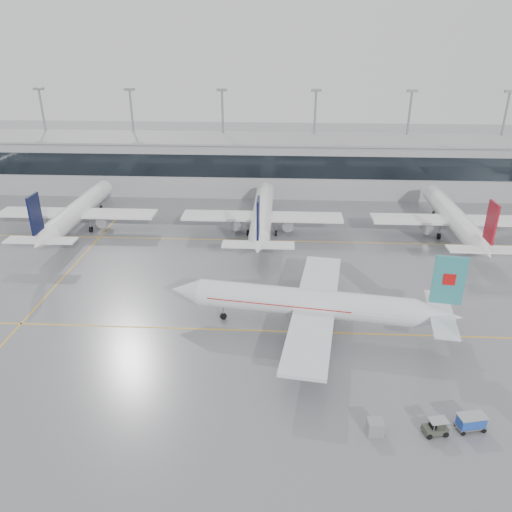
# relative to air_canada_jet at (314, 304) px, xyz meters

# --- Properties ---
(ground) EXTENTS (320.00, 320.00, 0.00)m
(ground) POSITION_rel_air_canada_jet_xyz_m (-7.80, -0.82, -3.65)
(ground) COLOR slate
(ground) RESTS_ON ground
(taxi_line_main) EXTENTS (120.00, 0.25, 0.01)m
(taxi_line_main) POSITION_rel_air_canada_jet_xyz_m (-7.80, -0.82, -3.65)
(taxi_line_main) COLOR gold
(taxi_line_main) RESTS_ON ground
(taxi_line_north) EXTENTS (120.00, 0.25, 0.01)m
(taxi_line_north) POSITION_rel_air_canada_jet_xyz_m (-7.80, 29.18, -3.65)
(taxi_line_north) COLOR gold
(taxi_line_north) RESTS_ON ground
(taxi_line_cross) EXTENTS (0.25, 60.00, 0.01)m
(taxi_line_cross) POSITION_rel_air_canada_jet_xyz_m (-37.80, 14.18, -3.65)
(taxi_line_cross) COLOR gold
(taxi_line_cross) RESTS_ON ground
(terminal) EXTENTS (180.00, 15.00, 12.00)m
(terminal) POSITION_rel_air_canada_jet_xyz_m (-7.80, 61.18, 2.35)
(terminal) COLOR #939397
(terminal) RESTS_ON ground
(terminal_glass) EXTENTS (180.00, 0.20, 5.00)m
(terminal_glass) POSITION_rel_air_canada_jet_xyz_m (-7.80, 53.63, 3.85)
(terminal_glass) COLOR black
(terminal_glass) RESTS_ON ground
(terminal_roof) EXTENTS (182.00, 16.00, 0.40)m
(terminal_roof) POSITION_rel_air_canada_jet_xyz_m (-7.80, 61.18, 8.55)
(terminal_roof) COLOR gray
(terminal_roof) RESTS_ON ground
(light_masts) EXTENTS (156.40, 1.00, 22.60)m
(light_masts) POSITION_rel_air_canada_jet_xyz_m (-7.80, 67.18, 9.69)
(light_masts) COLOR gray
(light_masts) RESTS_ON ground
(air_canada_jet) EXTENTS (36.61, 29.54, 11.51)m
(air_canada_jet) POSITION_rel_air_canada_jet_xyz_m (0.00, 0.00, 0.00)
(air_canada_jet) COLOR silver
(air_canada_jet) RESTS_ON ground
(parked_jet_b) EXTENTS (29.64, 36.96, 11.72)m
(parked_jet_b) POSITION_rel_air_canada_jet_xyz_m (-42.80, 32.87, 0.06)
(parked_jet_b) COLOR white
(parked_jet_b) RESTS_ON ground
(parked_jet_c) EXTENTS (29.64, 36.96, 11.72)m
(parked_jet_c) POSITION_rel_air_canada_jet_xyz_m (-7.80, 32.87, 0.06)
(parked_jet_c) COLOR white
(parked_jet_c) RESTS_ON ground
(parked_jet_d) EXTENTS (29.64, 36.96, 11.72)m
(parked_jet_d) POSITION_rel_air_canada_jet_xyz_m (27.20, 32.87, 0.06)
(parked_jet_d) COLOR white
(parked_jet_d) RESTS_ON ground
(baggage_tug) EXTENTS (3.38, 1.81, 1.60)m
(baggage_tug) POSITION_rel_air_canada_jet_xyz_m (10.64, -17.68, -3.09)
(baggage_tug) COLOR #363C31
(baggage_tug) RESTS_ON ground
(baggage_cart) EXTENTS (2.89, 1.99, 1.64)m
(baggage_cart) POSITION_rel_air_canada_jet_xyz_m (14.16, -16.92, -2.70)
(baggage_cart) COLOR gray
(baggage_cart) RESTS_ON ground
(gse_unit) EXTENTS (1.57, 1.47, 1.48)m
(gse_unit) POSITION_rel_air_canada_jet_xyz_m (4.99, -17.95, -2.91)
(gse_unit) COLOR gray
(gse_unit) RESTS_ON ground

